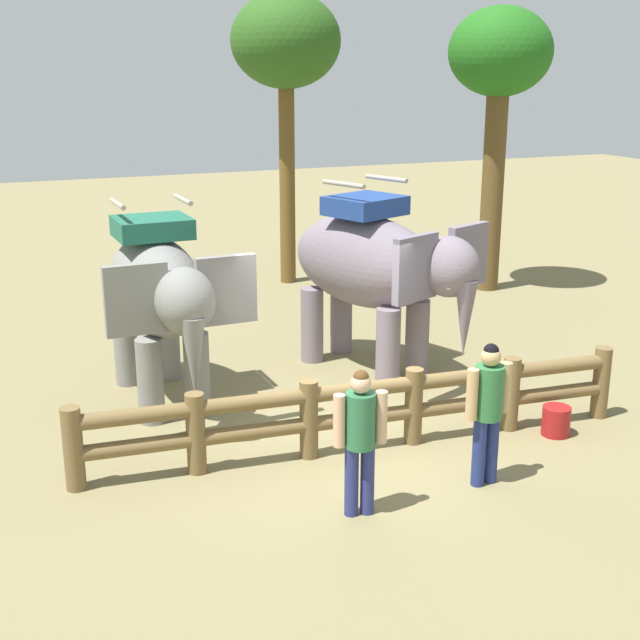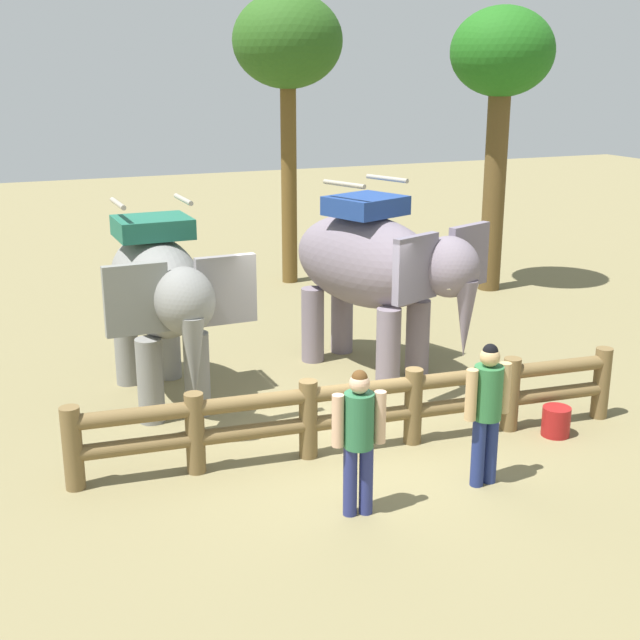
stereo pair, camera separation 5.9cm
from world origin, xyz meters
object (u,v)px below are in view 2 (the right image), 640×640
tree_far_left (288,47)px  elephant_center (376,267)px  tree_back_center (501,66)px  elephant_near_left (160,293)px  feed_bucket (556,421)px  tourist_woman_in_black (487,404)px  tourist_man_in_blue (359,432)px  log_fence (362,407)px

tree_far_left → elephant_center: bearing=-98.0°
elephant_center → tree_back_center: bearing=39.1°
elephant_near_left → feed_bucket: size_ratio=8.64×
elephant_center → tourist_woman_in_black: elephant_center is taller
elephant_near_left → tree_back_center: 9.77m
tourist_woman_in_black → tourist_man_in_blue: 1.72m
tree_far_left → feed_bucket: tree_far_left is taller
elephant_center → tourist_man_in_blue: size_ratio=2.18×
tree_far_left → tree_back_center: bearing=-31.2°
tourist_man_in_blue → tree_back_center: 11.43m
tourist_man_in_blue → feed_bucket: 3.63m
tourist_woman_in_black → tree_far_left: (1.41, 10.40, 4.24)m
tree_back_center → elephant_near_left: bearing=-154.6°
elephant_near_left → tourist_man_in_blue: size_ratio=2.05×
log_fence → feed_bucket: size_ratio=18.34×
tourist_woman_in_black → tree_back_center: tree_back_center is taller
feed_bucket → tree_far_left: bearing=91.8°
tree_back_center → feed_bucket: size_ratio=14.91×
elephant_near_left → elephant_center: bearing=0.6°
log_fence → elephant_near_left: 3.49m
tourist_man_in_blue → feed_bucket: bearing=14.7°
log_fence → tree_back_center: tree_back_center is taller
elephant_near_left → tourist_woman_in_black: size_ratio=1.98×
tourist_man_in_blue → tree_far_left: size_ratio=0.27×
tourist_man_in_blue → tree_far_left: 11.74m
elephant_near_left → elephant_center: elephant_center is taller
elephant_center → tree_back_center: tree_back_center is taller
log_fence → tourist_woman_in_black: bearing=-56.4°
elephant_center → feed_bucket: (1.19, -3.26, -1.58)m
tourist_woman_in_black → feed_bucket: tourist_woman_in_black is taller
tree_back_center → feed_bucket: bearing=-116.9°
elephant_near_left → tree_far_left: (4.40, 6.36, 3.56)m
log_fence → tourist_woman_in_black: tourist_woman_in_black is taller
tree_far_left → tourist_woman_in_black: bearing=-97.7°
elephant_near_left → elephant_center: 3.51m
log_fence → elephant_near_left: bearing=128.0°
log_fence → elephant_center: size_ratio=1.99×
elephant_center → tree_back_center: (4.84, 3.93, 3.09)m
log_fence → elephant_center: (1.48, 2.64, 1.18)m
log_fence → tree_back_center: 10.07m
tree_back_center → feed_bucket: 9.32m
elephant_center → tourist_woman_in_black: (-0.52, -4.08, -0.75)m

